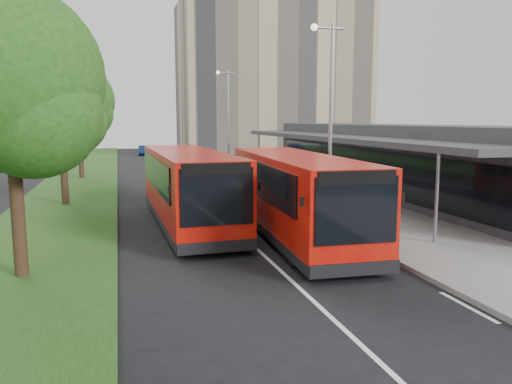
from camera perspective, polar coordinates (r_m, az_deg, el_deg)
ground at (r=18.35m, az=-1.30°, el=-5.23°), size 120.00×120.00×0.00m
pavement at (r=38.95m, az=0.08°, el=2.06°), size 5.00×80.00×0.15m
grass_verge at (r=37.65m, az=-19.36°, el=1.34°), size 5.00×80.00×0.10m
lane_centre_line at (r=32.88m, az=-7.69°, el=0.71°), size 0.12×70.00×0.01m
kerb_dashes at (r=37.35m, az=-3.50°, el=1.67°), size 0.12×56.00×0.01m
office_block at (r=62.26m, az=1.82°, el=12.60°), size 22.00×12.00×18.00m
station_building at (r=29.61m, az=15.56°, el=3.62°), size 7.70×26.00×4.00m
tree_near at (r=14.63m, az=-26.37°, el=10.29°), size 4.83×4.83×7.77m
tree_mid at (r=26.50m, az=-21.45°, el=8.60°), size 4.54×4.54×7.28m
tree_far at (r=38.47m, az=-19.65°, el=9.30°), size 5.11×5.11×8.21m
lamp_post_near at (r=21.09m, az=8.35°, el=9.36°), size 1.44×0.28×8.00m
lamp_post_far at (r=40.21m, az=-3.31°, el=8.87°), size 1.44×0.28×8.00m
bus_main at (r=18.06m, az=4.53°, el=-0.46°), size 3.22×10.80×3.02m
bus_second at (r=20.37m, az=-7.74°, el=0.48°), size 3.06×10.77×3.03m
litter_bin at (r=28.30m, az=5.57°, el=0.66°), size 0.52×0.52×0.82m
bollard at (r=37.37m, az=-0.45°, el=2.68°), size 0.20×0.20×0.99m
car_near at (r=54.76m, az=-8.51°, el=4.24°), size 1.31×3.12×1.05m
car_far at (r=62.85m, az=-12.71°, el=4.68°), size 1.33×3.54×1.15m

